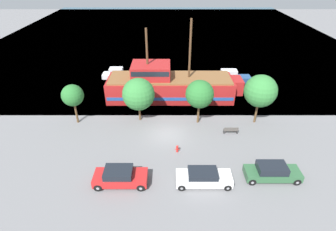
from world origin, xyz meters
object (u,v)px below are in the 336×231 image
at_px(pirate_ship, 168,85).
at_px(bench_promenade_east, 230,130).
at_px(moored_boat_outer, 117,74).
at_px(parked_car_curb_front, 203,177).
at_px(parked_car_curb_rear, 119,177).
at_px(moored_boat_dockside, 229,77).
at_px(fire_hydrant, 176,148).
at_px(parked_car_curb_mid, 271,172).

xyz_separation_m(pirate_ship, bench_promenade_east, (6.84, -8.76, -1.40)).
height_order(moored_boat_outer, parked_car_curb_front, moored_boat_outer).
xyz_separation_m(parked_car_curb_front, parked_car_curb_rear, (-7.14, 0.05, 0.06)).
xyz_separation_m(moored_boat_outer, bench_promenade_east, (15.01, -15.73, -0.16)).
bearing_deg(moored_boat_dockside, fire_hydrant, -116.93).
distance_m(parked_car_curb_rear, fire_hydrant, 6.61).
bearing_deg(moored_boat_dockside, parked_car_curb_rear, -122.56).
height_order(pirate_ship, moored_boat_dockside, pirate_ship).
bearing_deg(parked_car_curb_front, bench_promenade_east, 62.53).
bearing_deg(bench_promenade_east, moored_boat_outer, 133.65).
xyz_separation_m(pirate_ship, fire_hydrant, (0.81, -11.94, -1.42)).
bearing_deg(pirate_ship, parked_car_curb_front, -79.80).
distance_m(moored_boat_outer, bench_promenade_east, 21.74).
xyz_separation_m(parked_car_curb_mid, bench_promenade_east, (-2.16, 6.88, -0.32)).
distance_m(moored_boat_outer, parked_car_curb_front, 25.76).
distance_m(fire_hydrant, bench_promenade_east, 6.81).
height_order(parked_car_curb_front, bench_promenade_east, parked_car_curb_front).
xyz_separation_m(parked_car_curb_front, bench_promenade_east, (3.91, 7.52, -0.29)).
height_order(parked_car_curb_rear, fire_hydrant, parked_car_curb_rear).
bearing_deg(pirate_ship, fire_hydrant, -86.10).
distance_m(moored_boat_outer, parked_car_curb_rear, 23.54).
distance_m(moored_boat_dockside, moored_boat_outer, 17.90).
bearing_deg(parked_car_curb_mid, parked_car_curb_front, -174.05).
bearing_deg(moored_boat_outer, fire_hydrant, -64.59).
relative_size(parked_car_curb_rear, bench_promenade_east, 2.92).
bearing_deg(bench_promenade_east, parked_car_curb_rear, -145.92).
height_order(parked_car_curb_front, fire_hydrant, parked_car_curb_front).
bearing_deg(moored_boat_dockside, bench_promenade_east, -101.23).
bearing_deg(parked_car_curb_front, moored_boat_dockside, 72.80).
bearing_deg(moored_boat_outer, parked_car_curb_rear, -80.31).
height_order(moored_boat_dockside, parked_car_curb_front, moored_boat_dockside).
relative_size(moored_boat_dockside, bench_promenade_east, 3.86).
xyz_separation_m(pirate_ship, moored_boat_dockside, (9.67, 5.49, -1.15)).
relative_size(pirate_ship, moored_boat_outer, 3.50).
bearing_deg(parked_car_curb_rear, pirate_ship, 75.47).
xyz_separation_m(parked_car_curb_rear, bench_promenade_east, (11.04, 7.47, -0.35)).
height_order(parked_car_curb_mid, fire_hydrant, parked_car_curb_mid).
distance_m(moored_boat_dockside, parked_car_curb_rear, 25.78).
xyz_separation_m(pirate_ship, moored_boat_outer, (-8.17, 6.97, -1.24)).
height_order(parked_car_curb_front, parked_car_curb_mid, parked_car_curb_mid).
height_order(pirate_ship, parked_car_curb_front, pirate_ship).
xyz_separation_m(fire_hydrant, bench_promenade_east, (6.02, 3.18, 0.02)).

